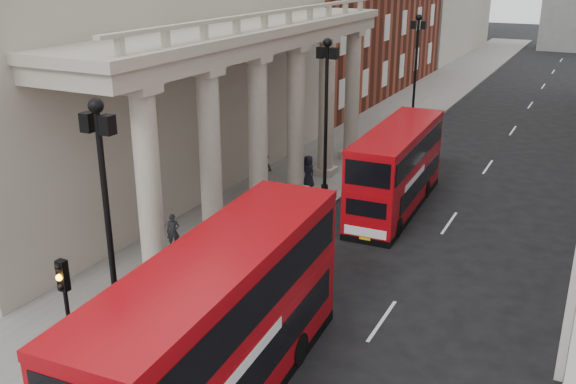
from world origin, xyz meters
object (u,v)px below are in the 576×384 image
at_px(lamp_post_south, 107,218).
at_px(bus_far, 397,167).
at_px(pedestrian_c, 308,171).
at_px(traffic_light, 66,304).
at_px(pedestrian_a, 173,231).
at_px(lamp_post_mid, 326,110).
at_px(pedestrian_b, 265,170).
at_px(bus_near, 221,326).
at_px(lamp_post_north, 416,66).

xyz_separation_m(lamp_post_south, bus_far, (3.63, 16.66, -2.70)).
bearing_deg(pedestrian_c, lamp_post_south, -64.04).
bearing_deg(traffic_light, pedestrian_a, 110.44).
bearing_deg(lamp_post_mid, bus_far, 10.32).
bearing_deg(traffic_light, lamp_post_mid, 90.32).
xyz_separation_m(pedestrian_b, pedestrian_c, (2.23, 0.90, -0.00)).
height_order(bus_far, pedestrian_a, bus_far).
bearing_deg(lamp_post_mid, traffic_light, -89.68).
height_order(bus_near, pedestrian_c, bus_near).
bearing_deg(pedestrian_c, bus_near, -51.75).
distance_m(lamp_post_mid, lamp_post_north, 16.00).
relative_size(bus_far, pedestrian_c, 5.44).
xyz_separation_m(lamp_post_south, pedestrian_c, (-1.58, 17.37, -3.88)).
bearing_deg(bus_near, bus_far, 87.81).
bearing_deg(bus_far, pedestrian_c, 170.17).
relative_size(lamp_post_south, bus_far, 0.84).
xyz_separation_m(lamp_post_north, pedestrian_c, (-1.58, -14.63, -3.88)).
relative_size(lamp_post_south, pedestrian_b, 4.58).
distance_m(lamp_post_north, pedestrian_c, 15.22).
distance_m(lamp_post_mid, bus_near, 16.95).
relative_size(lamp_post_mid, pedestrian_c, 4.58).
height_order(lamp_post_south, traffic_light, lamp_post_south).
relative_size(lamp_post_south, traffic_light, 1.93).
relative_size(lamp_post_mid, lamp_post_north, 1.00).
bearing_deg(lamp_post_north, pedestrian_b, -103.77).
height_order(lamp_post_south, bus_near, lamp_post_south).
bearing_deg(lamp_post_mid, pedestrian_b, 172.97).
bearing_deg(lamp_post_north, bus_near, -82.96).
xyz_separation_m(bus_near, pedestrian_b, (-7.79, 16.77, -1.49)).
xyz_separation_m(lamp_post_mid, pedestrian_c, (-1.58, 1.37, -3.88)).
bearing_deg(pedestrian_b, bus_far, -166.38).
xyz_separation_m(bus_near, bus_far, (-0.36, 16.96, -0.31)).
bearing_deg(lamp_post_mid, bus_near, -76.26).
relative_size(pedestrian_a, pedestrian_c, 0.86).
distance_m(lamp_post_north, pedestrian_a, 25.07).
height_order(lamp_post_mid, pedestrian_b, lamp_post_mid).
distance_m(traffic_light, bus_far, 19.03).
distance_m(lamp_post_south, bus_near, 4.66).
height_order(lamp_post_north, pedestrian_b, lamp_post_north).
bearing_deg(bus_far, lamp_post_south, -104.38).
relative_size(lamp_post_north, pedestrian_a, 5.34).
xyz_separation_m(lamp_post_north, pedestrian_b, (-3.81, -15.53, -3.88)).
xyz_separation_m(lamp_post_north, pedestrian_a, (-3.45, -24.51, -4.01)).
xyz_separation_m(lamp_post_north, bus_far, (3.63, -15.34, -2.70)).
height_order(traffic_light, pedestrian_b, traffic_light).
distance_m(traffic_light, pedestrian_c, 19.57).
bearing_deg(pedestrian_b, pedestrian_a, 104.45).
bearing_deg(bus_near, pedestrian_c, 104.08).
distance_m(lamp_post_mid, pedestrian_b, 5.46).
relative_size(bus_near, pedestrian_a, 7.27).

